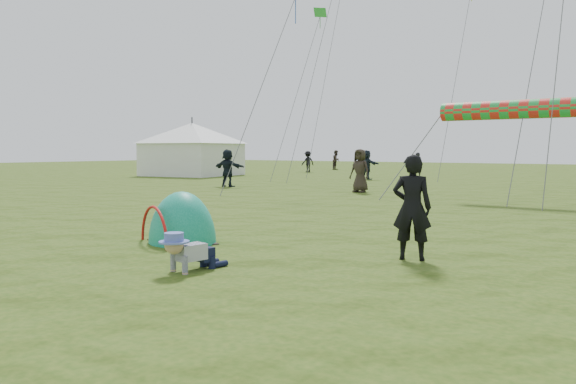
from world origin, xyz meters
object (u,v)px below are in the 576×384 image
Objects in this scene: crawling_toddler at (187,251)px; popup_tent at (182,242)px; event_marquee at (192,147)px; standing_adult at (412,207)px.

popup_tent is (-1.95, 1.76, -0.30)m from crawling_toddler.
crawling_toddler is 30.92m from event_marquee.
popup_tent is 28.32m from event_marquee.
event_marquee is at bearing 157.59° from popup_tent.
standing_adult is at bearing 35.31° from popup_tent.
crawling_toddler is 2.64m from popup_tent.
event_marquee is (-19.94, 20.02, 1.92)m from popup_tent.
crawling_toddler is 0.47× the size of standing_adult.
crawling_toddler is at bearing -19.40° from popup_tent.
standing_adult is 0.30× the size of event_marquee.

